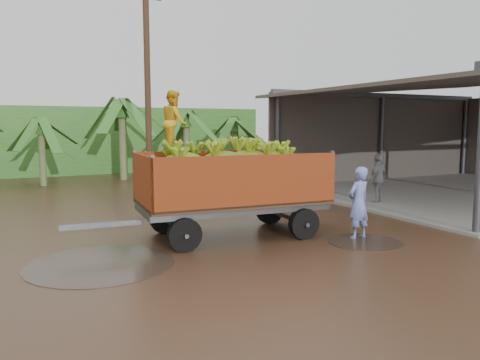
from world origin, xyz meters
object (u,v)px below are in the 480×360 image
man_grey (378,179)px  utility_pole (148,88)px  banana_trailer (231,182)px  man_blue (359,203)px

man_grey → utility_pole: 9.25m
banana_trailer → utility_pole: 8.55m
man_blue → utility_pole: bearing=-85.7°
man_blue → man_grey: (3.72, 3.39, 0.00)m
utility_pole → man_blue: bearing=-76.4°
utility_pole → banana_trailer: bearing=-91.8°
man_blue → man_grey: bearing=-147.0°
utility_pole → man_grey: bearing=-45.8°
man_grey → utility_pole: utility_pole is taller
banana_trailer → man_grey: banana_trailer is taller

